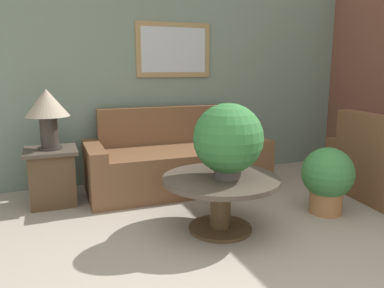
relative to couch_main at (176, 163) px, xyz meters
The scene contains 7 objects.
wall_back 1.17m from the couch_main, 115.96° to the left, with size 7.76×0.09×2.60m.
couch_main is the anchor object (origin of this frame).
coffee_table 1.27m from the couch_main, 90.94° to the right, with size 1.00×1.00×0.48m.
side_table 1.37m from the couch_main, behind, with size 0.51×0.51×0.58m.
table_lamp 1.53m from the couch_main, behind, with size 0.43×0.43×0.61m.
potted_plant_on_table 1.41m from the couch_main, 89.18° to the right, with size 0.59×0.59×0.63m.
potted_plant_floor 1.70m from the couch_main, 49.04° to the right, with size 0.50×0.50×0.65m.
Camera 1 is at (-1.08, -1.37, 1.38)m, focal length 35.00 mm.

